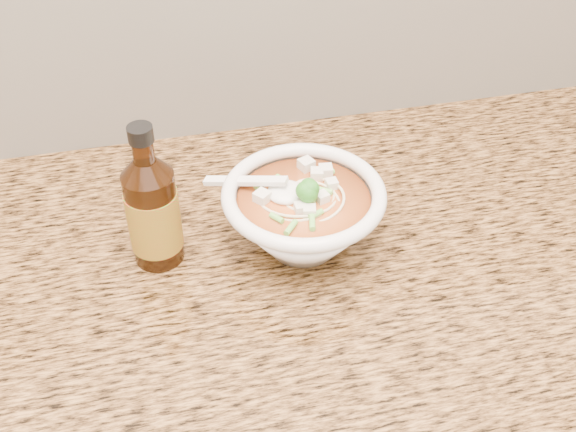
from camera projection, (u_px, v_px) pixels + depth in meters
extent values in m
cube|color=olive|center=(207.00, 283.00, 0.92)|extent=(4.00, 0.68, 0.04)
cylinder|color=white|center=(303.00, 242.00, 0.94)|extent=(0.08, 0.08, 0.01)
torus|color=white|center=(304.00, 194.00, 0.89)|extent=(0.20, 0.20, 0.02)
torus|color=beige|center=(314.00, 197.00, 0.90)|extent=(0.09, 0.09, 0.00)
torus|color=beige|center=(297.00, 195.00, 0.90)|extent=(0.07, 0.07, 0.00)
torus|color=beige|center=(306.00, 196.00, 0.90)|extent=(0.11, 0.11, 0.00)
torus|color=beige|center=(304.00, 200.00, 0.90)|extent=(0.10, 0.10, 0.00)
torus|color=beige|center=(300.00, 201.00, 0.90)|extent=(0.12, 0.12, 0.00)
torus|color=beige|center=(307.00, 204.00, 0.90)|extent=(0.14, 0.14, 0.00)
torus|color=beige|center=(300.00, 200.00, 0.90)|extent=(0.06, 0.06, 0.00)
torus|color=beige|center=(299.00, 211.00, 0.89)|extent=(0.12, 0.12, 0.00)
cube|color=silver|center=(319.00, 198.00, 0.89)|extent=(0.02, 0.02, 0.01)
cube|color=silver|center=(321.00, 176.00, 0.92)|extent=(0.02, 0.02, 0.02)
cube|color=silver|center=(274.00, 195.00, 0.89)|extent=(0.02, 0.02, 0.02)
cube|color=silver|center=(268.00, 193.00, 0.89)|extent=(0.02, 0.02, 0.02)
cube|color=silver|center=(308.00, 219.00, 0.86)|extent=(0.02, 0.02, 0.02)
cube|color=silver|center=(285.00, 201.00, 0.88)|extent=(0.02, 0.02, 0.02)
cube|color=silver|center=(316.00, 202.00, 0.88)|extent=(0.02, 0.02, 0.02)
cube|color=silver|center=(289.00, 187.00, 0.90)|extent=(0.02, 0.02, 0.01)
ellipsoid|color=#196014|center=(310.00, 191.00, 0.87)|extent=(0.04, 0.04, 0.03)
cylinder|color=#73D050|center=(290.00, 178.00, 0.92)|extent=(0.02, 0.01, 0.01)
cylinder|color=#73D050|center=(300.00, 228.00, 0.84)|extent=(0.02, 0.02, 0.01)
cylinder|color=#73D050|center=(260.00, 181.00, 0.91)|extent=(0.02, 0.02, 0.01)
cylinder|color=#73D050|center=(270.00, 219.00, 0.86)|extent=(0.02, 0.01, 0.01)
cylinder|color=#73D050|center=(338.00, 173.00, 0.92)|extent=(0.02, 0.02, 0.01)
cylinder|color=#73D050|center=(309.00, 212.00, 0.87)|extent=(0.02, 0.02, 0.01)
cylinder|color=#73D050|center=(319.00, 224.00, 0.85)|extent=(0.01, 0.02, 0.01)
cylinder|color=#73D050|center=(274.00, 183.00, 0.91)|extent=(0.01, 0.02, 0.01)
ellipsoid|color=white|center=(286.00, 192.00, 0.89)|extent=(0.05, 0.05, 0.02)
cube|color=white|center=(245.00, 181.00, 0.90)|extent=(0.10, 0.07, 0.03)
cylinder|color=#3B1B08|center=(154.00, 217.00, 0.88)|extent=(0.08, 0.08, 0.13)
cylinder|color=#3B1B08|center=(143.00, 151.00, 0.82)|extent=(0.03, 0.03, 0.03)
cylinder|color=black|center=(140.00, 134.00, 0.80)|extent=(0.04, 0.04, 0.02)
cylinder|color=red|center=(154.00, 219.00, 0.89)|extent=(0.08, 0.08, 0.08)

